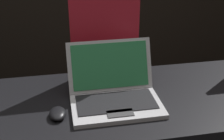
% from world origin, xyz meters
% --- Properties ---
extents(laptop_middle, '(0.38, 0.33, 0.24)m').
position_xyz_m(laptop_middle, '(0.02, 0.29, 0.98)').
color(laptop_middle, '#B7B7BC').
rests_on(laptop_middle, display_counter).
extents(mouse_middle, '(0.07, 0.10, 0.03)m').
position_xyz_m(mouse_middle, '(-0.23, 0.22, 0.94)').
color(mouse_middle, black).
rests_on(mouse_middle, display_counter).
extents(promo_stand_middle, '(0.33, 0.07, 0.48)m').
position_xyz_m(promo_stand_middle, '(0.02, 0.53, 1.15)').
color(promo_stand_middle, black).
rests_on(promo_stand_middle, display_counter).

